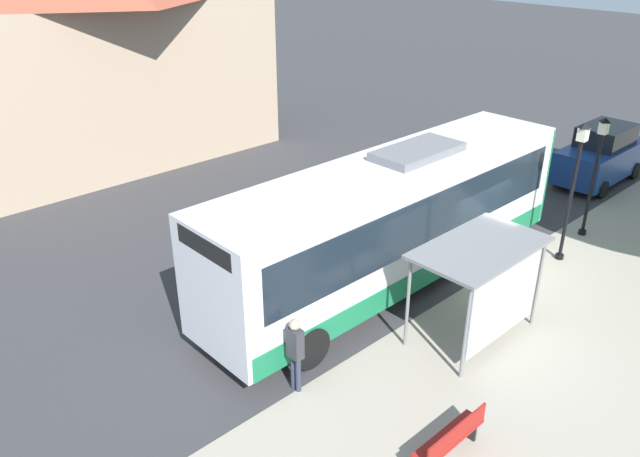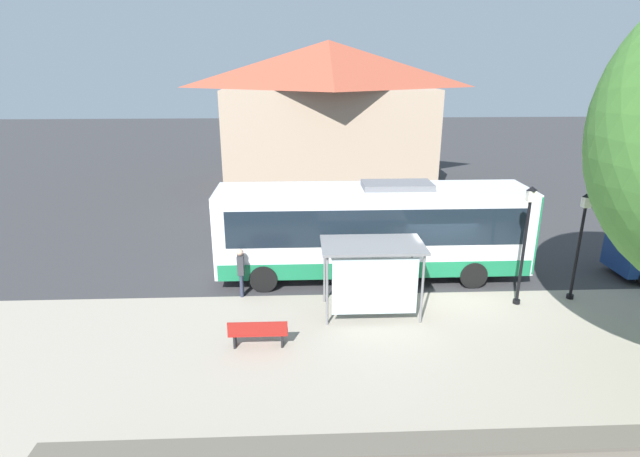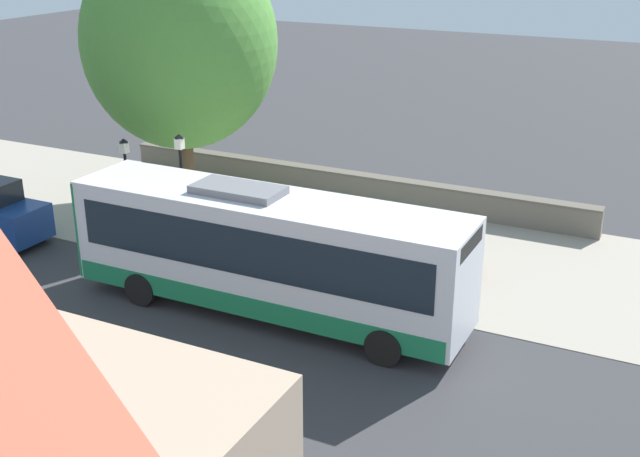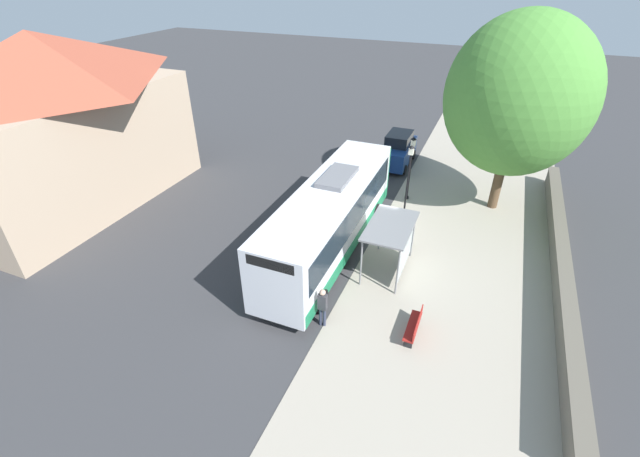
{
  "view_description": "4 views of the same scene",
  "coord_description": "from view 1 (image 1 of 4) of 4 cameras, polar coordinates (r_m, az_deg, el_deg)",
  "views": [
    {
      "loc": [
        -7.9,
        13.84,
        8.95
      ],
      "look_at": [
        1.54,
        5.02,
        2.59
      ],
      "focal_mm": 35.0,
      "sensor_mm": 36.0,
      "label": 1
    },
    {
      "loc": [
        -16.04,
        5.04,
        7.86
      ],
      "look_at": [
        1.22,
        4.3,
        2.1
      ],
      "focal_mm": 28.0,
      "sensor_mm": 36.0,
      "label": 2
    },
    {
      "loc": [
        19.41,
        12.79,
        10.57
      ],
      "look_at": [
        0.38,
        3.35,
        2.33
      ],
      "focal_mm": 45.0,
      "sensor_mm": 36.0,
      "label": 3
    },
    {
      "loc": [
        -4.49,
        18.28,
        12.1
      ],
      "look_at": [
        1.29,
        4.37,
        2.56
      ],
      "focal_mm": 24.0,
      "sensor_mm": 36.0,
      "label": 4
    }
  ],
  "objects": [
    {
      "name": "bench",
      "position": [
        12.25,
        11.88,
        -18.28
      ],
      "size": [
        0.4,
        1.71,
        0.88
      ],
      "color": "maroon",
      "rests_on": "ground"
    },
    {
      "name": "ground_plane",
      "position": [
        18.28,
        14.98,
        -4.1
      ],
      "size": [
        120.0,
        120.0,
        0.0
      ],
      "primitive_type": "plane",
      "color": "#353538",
      "rests_on": "ground"
    },
    {
      "name": "street_lamp_near",
      "position": [
        20.71,
        23.89,
        5.14
      ],
      "size": [
        0.28,
        0.28,
        3.83
      ],
      "color": "black",
      "rests_on": "ground"
    },
    {
      "name": "bus",
      "position": [
        16.54,
        6.67,
        0.84
      ],
      "size": [
        2.66,
        11.56,
        3.7
      ],
      "color": "silver",
      "rests_on": "ground"
    },
    {
      "name": "street_lamp_far",
      "position": [
        18.78,
        22.19,
        3.99
      ],
      "size": [
        0.28,
        0.28,
        4.14
      ],
      "color": "black",
      "rests_on": "ground"
    },
    {
      "name": "parked_car_behind_bus",
      "position": [
        25.92,
        24.3,
        6.11
      ],
      "size": [
        1.89,
        4.26,
        2.2
      ],
      "color": "navy",
      "rests_on": "ground"
    },
    {
      "name": "background_building",
      "position": [
        27.66,
        -20.45,
        15.88
      ],
      "size": [
        8.37,
        13.62,
        9.21
      ],
      "color": "tan",
      "rests_on": "ground"
    },
    {
      "name": "pedestrian",
      "position": [
        13.08,
        -2.28,
        -10.96
      ],
      "size": [
        0.34,
        0.24,
        1.78
      ],
      "color": "#2D3347",
      "rests_on": "ground"
    },
    {
      "name": "bus_shelter",
      "position": [
        14.56,
        14.86,
        -3.08
      ],
      "size": [
        1.88,
        3.26,
        2.42
      ],
      "color": "slate",
      "rests_on": "ground"
    }
  ]
}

